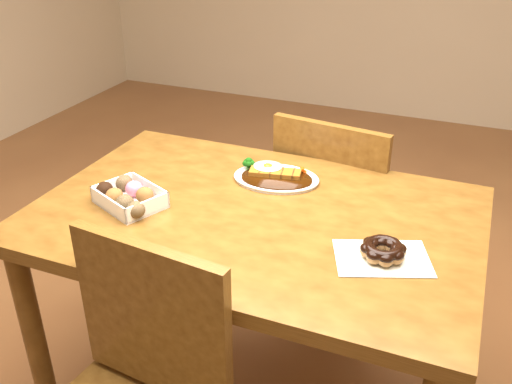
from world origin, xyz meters
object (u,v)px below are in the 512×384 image
at_px(table, 255,242).
at_px(katsu_curry_plate, 275,176).
at_px(donut_box, 128,196).
at_px(pon_de_ring, 383,251).
at_px(chair_far, 338,214).

relative_size(table, katsu_curry_plate, 4.36).
height_order(katsu_curry_plate, donut_box, same).
height_order(katsu_curry_plate, pon_de_ring, katsu_curry_plate).
relative_size(table, donut_box, 5.43).
bearing_deg(katsu_curry_plate, chair_far, 69.18).
xyz_separation_m(table, donut_box, (-0.34, -0.10, 0.12)).
height_order(chair_far, katsu_curry_plate, chair_far).
distance_m(table, katsu_curry_plate, 0.23).
relative_size(table, chair_far, 1.38).
bearing_deg(chair_far, pon_de_ring, 120.22).
bearing_deg(table, chair_far, 78.42).
relative_size(table, pon_de_ring, 4.56).
xyz_separation_m(katsu_curry_plate, donut_box, (-0.32, -0.30, 0.01)).
bearing_deg(katsu_curry_plate, pon_de_ring, -37.51).
distance_m(chair_far, pon_de_ring, 0.74).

